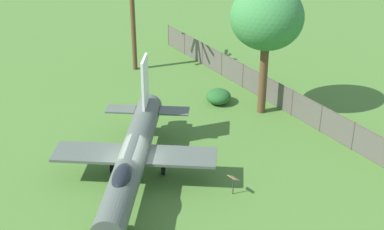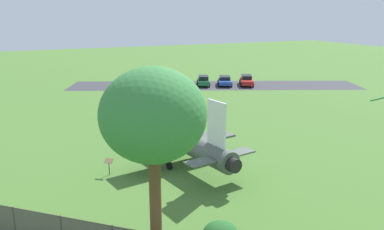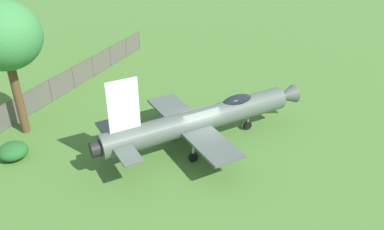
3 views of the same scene
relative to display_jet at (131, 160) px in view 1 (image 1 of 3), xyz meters
The scene contains 7 objects.
ground_plane 1.87m from the display_jet, 10.11° to the left, with size 200.00×200.00×0.00m, color #47722D.
display_jet is the anchor object (origin of this frame).
shade_tree 13.06m from the display_jet, 25.94° to the right, with size 4.57×4.71×8.81m.
palm_tree 17.05m from the display_jet, 19.42° to the left, with size 4.37×3.43×8.24m.
perimeter_fence 13.20m from the display_jet, 33.95° to the right, with size 22.01×24.02×1.89m.
shrub_near_fence 11.80m from the display_jet, 10.77° to the right, with size 1.79×1.75×1.01m.
info_plaque 5.46m from the display_jet, 79.84° to the right, with size 0.67×0.72×1.14m.
Camera 1 is at (-23.68, -9.47, 17.44)m, focal length 52.44 mm.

